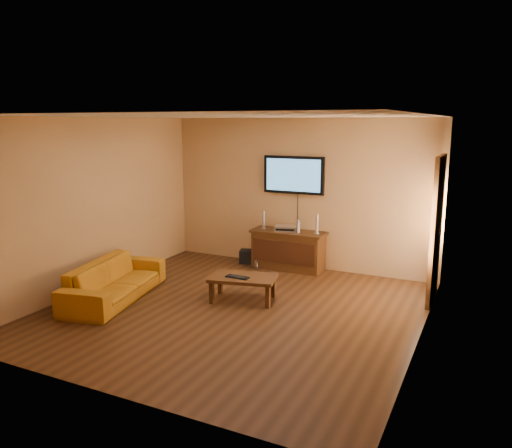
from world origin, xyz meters
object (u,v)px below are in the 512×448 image
Objects in this scene: av_receiver at (286,228)px; game_console at (299,227)px; bottle at (256,265)px; keyboard at (238,277)px; television at (294,175)px; media_console at (288,250)px; subwoofer at (247,256)px; speaker_left at (264,221)px; coffee_table at (243,280)px; sofa at (114,274)px; speaker_right at (317,225)px.

game_console reaches higher than av_receiver.
bottle is (-0.69, -0.30, -0.71)m from game_console.
av_receiver is 0.25m from game_console.
keyboard is (0.47, -1.62, 0.30)m from bottle.
television is at bearing 89.38° from keyboard.
subwoofer is (-0.85, 0.02, -0.23)m from media_console.
av_receiver is at bearing 1.75° from speaker_left.
coffee_table reaches higher than subwoofer.
speaker_left is at bearing 166.45° from av_receiver.
television is 6.16× the size of bottle.
speaker_right reaches higher than sofa.
coffee_table is 5.77× the size of bottle.
sofa reaches higher than media_console.
speaker_right is (0.50, 1.85, 0.54)m from coffee_table.
sofa reaches higher than coffee_table.
keyboard is at bearing -90.69° from media_console.
speaker_right reaches higher than speaker_left.
speaker_left is 0.96× the size of speaker_right.
media_console is 1.83m from coffee_table.
bottle is 0.52× the size of keyboard.
game_console is at bearing 23.76° from bottle.
game_console is (1.95, 2.60, 0.42)m from sofa.
game_console is at bearing 1.52° from media_console.
speaker_left is at bearing 103.79° from keyboard.
media_console is at bearing 89.31° from keyboard.
television reaches higher than bottle.
media_console is 3.89× the size of speaker_right.
speaker_left is at bearing -179.65° from media_console.
speaker_left is at bearing -37.87° from sofa.
television is at bearing -43.89° from sofa.
speaker_left is (-0.49, -0.00, 0.50)m from media_console.
media_console is at bearing 90.63° from coffee_table.
sofa is 5.70× the size of speaker_right.
coffee_table is 1.63m from bottle.
media_console is 4.07× the size of speaker_left.
speaker_left is (-0.49, -0.22, -0.84)m from television.
television is 1.00m from speaker_right.
sofa is 5.04× the size of av_receiver.
speaker_right is at bearing -52.99° from sofa.
sofa is 9.94× the size of game_console.
bottle is (-0.50, -0.51, -1.61)m from television.
television reaches higher than sofa.
television is 1.80m from subwoofer.
coffee_table is at bearing -71.27° from bottle.
keyboard is at bearing -80.56° from sofa.
bottle is at bearing -162.64° from speaker_right.
subwoofer is (-1.05, 0.02, -0.68)m from game_console.
speaker_left is 0.82m from bottle.
keyboard reaches higher than coffee_table.
television reaches higher than speaker_right.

